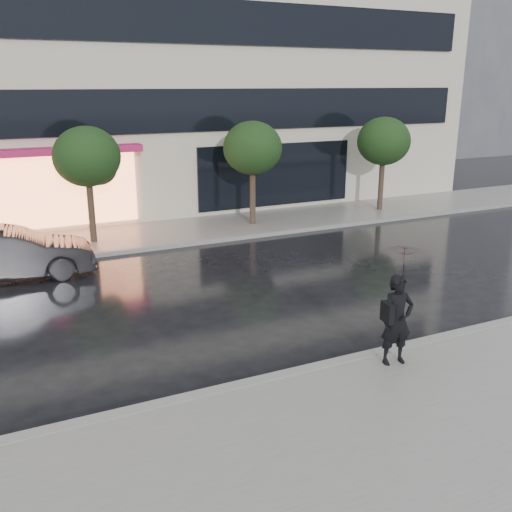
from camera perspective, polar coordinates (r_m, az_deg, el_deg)
ground at (r=12.35m, az=6.78°, el=-8.69°), size 120.00×120.00×0.00m
sidewalk_near at (r=10.07m, az=16.94°, el=-15.34°), size 60.00×4.50×0.12m
sidewalk_far at (r=21.19m, az=-8.00°, el=2.41°), size 60.00×3.50×0.12m
curb_near at (r=11.57m, az=9.44°, el=-10.27°), size 60.00×0.25×0.14m
curb_far at (r=19.58m, az=-6.45°, el=1.29°), size 60.00×0.25×0.14m
bg_building_right at (r=49.29m, az=16.18°, el=19.44°), size 12.00×12.00×16.00m
tree_mid_west at (r=19.79m, az=-16.39°, el=9.32°), size 2.20×2.20×3.99m
tree_mid_east at (r=21.56m, az=-0.23°, el=10.57°), size 2.20×2.20×3.99m
tree_far_east at (r=24.69m, az=12.72°, el=10.98°), size 2.20×2.20×3.99m
parked_car at (r=17.31m, az=-23.31°, el=0.17°), size 4.55×1.83×1.47m
pedestrian_with_umbrella at (r=11.00m, az=14.25°, el=-3.56°), size 0.92×0.93×2.35m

